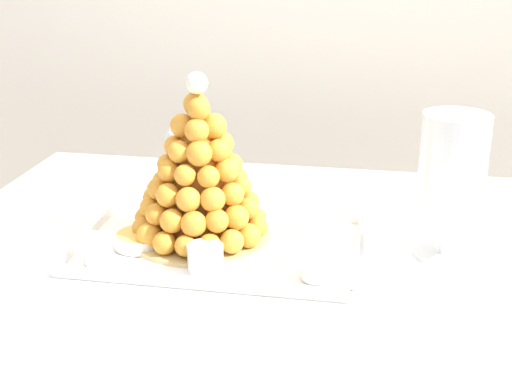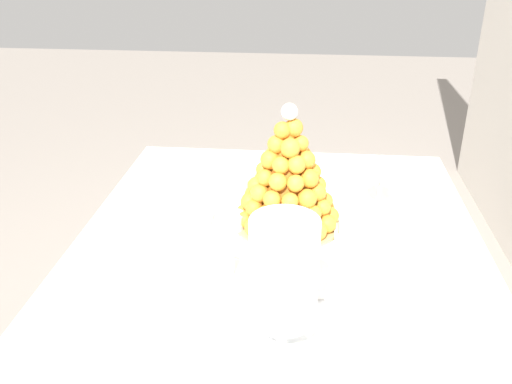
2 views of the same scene
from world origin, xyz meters
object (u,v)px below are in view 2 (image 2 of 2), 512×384
Objects in this scene: serving_tray at (271,233)px; macaron_goblet at (284,274)px; dessert_cup_mid_left at (232,222)px; dessert_cup_centre at (222,263)px; creme_brulee_ramekin at (267,201)px; dessert_cup_left at (240,189)px; wine_glass at (381,171)px; croquembouche at (288,181)px.

macaron_goblet reaches higher than serving_tray.
dessert_cup_mid_left is at bearing -160.23° from macaron_goblet.
creme_brulee_ramekin is at bearing 167.85° from dessert_cup_centre.
serving_tray is 0.22m from dessert_cup_left.
serving_tray is at bearing -62.03° from wine_glass.
wine_glass is at bearing 82.77° from dessert_cup_left.
macaron_goblet reaches higher than creme_brulee_ramekin.
wine_glass is (0.05, 0.38, 0.09)m from dessert_cup_left.
macaron_goblet is (0.57, 0.07, 0.15)m from creme_brulee_ramekin.
dessert_cup_mid_left is 0.20m from dessert_cup_centre.
serving_tray is at bearing 8.37° from creme_brulee_ramekin.
macaron_goblet is at bearing 33.34° from dessert_cup_centre.
dessert_cup_centre reaches higher than dessert_cup_left.
wine_glass reaches higher than dessert_cup_left.
dessert_cup_centre is (0.24, -0.13, -0.10)m from croquembouche.
dessert_cup_left is (-0.15, -0.14, -0.10)m from croquembouche.
wine_glass reaches higher than serving_tray.
creme_brulee_ramekin is at bearing 58.69° from dessert_cup_left.
dessert_cup_mid_left is 0.38× the size of wine_glass.
dessert_cup_centre is at bearing -47.44° from wine_glass.
dessert_cup_left is 0.10m from creme_brulee_ramekin.
dessert_cup_left is 0.40m from wine_glass.
serving_tray is 10.22× the size of dessert_cup_left.
macaron_goblet is (0.42, 0.05, 0.16)m from serving_tray.
dessert_cup_left is at bearing -121.31° from creme_brulee_ramekin.
macaron_goblet is (0.46, 0.01, 0.03)m from croquembouche.
dessert_cup_mid_left is 0.47m from macaron_goblet.
croquembouche reaches higher than wine_glass.
dessert_cup_left is (-0.20, -0.10, 0.03)m from serving_tray.
dessert_cup_mid_left is (0.04, -0.14, -0.10)m from croquembouche.
wine_glass is at bearing 90.31° from creme_brulee_ramekin.
wine_glass is at bearing 111.34° from dessert_cup_mid_left.
dessert_cup_centre is at bearing -25.97° from serving_tray.
wine_glass is at bearing 117.97° from serving_tray.
serving_tray is at bearing -173.02° from macaron_goblet.
dessert_cup_left is at bearing -137.46° from croquembouche.
macaron_goblet is (0.62, 0.16, 0.14)m from dessert_cup_left.
creme_brulee_ramekin is (0.05, 0.08, -0.01)m from dessert_cup_left.
croquembouche reaches higher than dessert_cup_left.
dessert_cup_left is at bearing -152.11° from serving_tray.
croquembouche is at bearing -178.23° from macaron_goblet.
dessert_cup_mid_left is (-0.00, -0.10, 0.02)m from serving_tray.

